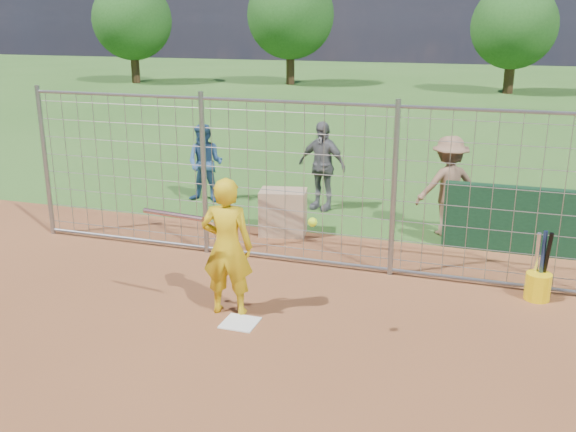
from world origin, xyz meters
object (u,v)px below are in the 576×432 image
(bucket_with_bats, at_px, (538,283))
(bystander_c, at_px, (448,186))
(batter, at_px, (227,247))
(bystander_a, at_px, (205,163))
(bystander_b, at_px, (322,166))
(equipment_bin, at_px, (283,212))

(bucket_with_bats, bearing_deg, bystander_c, 120.67)
(batter, xyz_separation_m, bystander_c, (2.36, 4.15, -0.03))
(batter, xyz_separation_m, bystander_a, (-2.57, 4.74, -0.09))
(bystander_a, bearing_deg, bystander_b, 3.72)
(bystander_a, xyz_separation_m, bucket_with_bats, (6.38, -3.04, -0.56))
(bystander_b, relative_size, bystander_c, 1.01)
(batter, distance_m, bucket_with_bats, 4.22)
(bystander_c, height_order, bucket_with_bats, bystander_c)
(bystander_b, relative_size, equipment_bin, 2.20)
(equipment_bin, bearing_deg, bystander_a, 133.78)
(bystander_b, relative_size, bucket_with_bats, 1.81)
(batter, height_order, bystander_a, batter)
(bystander_b, bearing_deg, bystander_c, -3.38)
(equipment_bin, height_order, bucket_with_bats, bucket_with_bats)
(batter, bearing_deg, bystander_a, -70.07)
(bystander_b, xyz_separation_m, bystander_c, (2.51, -0.83, -0.01))
(bystander_b, bearing_deg, batter, -73.30)
(bystander_b, distance_m, bystander_c, 2.65)
(bystander_b, bearing_deg, bucket_with_bats, -24.69)
(bystander_a, bearing_deg, bystander_c, -8.75)
(batter, bearing_deg, bystander_b, -96.76)
(bystander_b, distance_m, bucket_with_bats, 5.19)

